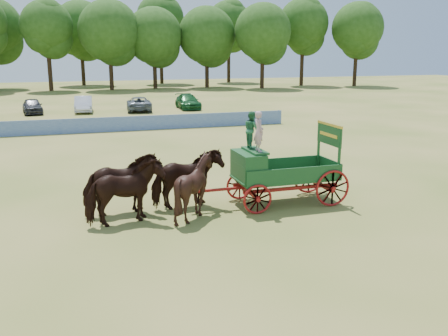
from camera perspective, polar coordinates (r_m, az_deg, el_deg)
ground at (r=19.59m, az=-4.00°, el=-3.66°), size 160.00×160.00×0.00m
horse_lead_left at (r=16.92m, az=-11.29°, el=-2.79°), size 2.80×1.77×2.19m
horse_lead_right at (r=17.98m, az=-11.71°, el=-1.85°), size 2.73×1.52×2.19m
horse_wheel_left at (r=17.33m, az=-3.39°, el=-2.15°), size 2.13×1.93×2.19m
horse_wheel_right at (r=18.36m, az=-4.26°, el=-1.28°), size 2.74×1.58×2.19m
farm_dray at (r=18.67m, az=5.06°, el=0.37°), size 6.00×2.00×3.61m
sponsor_banner at (r=36.74m, az=-12.36°, el=4.91°), size 26.00×0.08×1.05m
treeline at (r=78.36m, az=-18.11°, el=15.12°), size 92.50×23.76×14.95m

